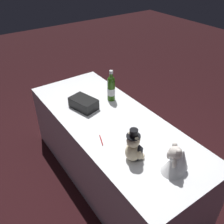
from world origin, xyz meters
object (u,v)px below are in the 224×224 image
Objects in this scene: signing_pen at (101,140)px; teddy_bear_bride at (176,161)px; teddy_bear_groom at (134,148)px; gift_case_black at (84,103)px; champagne_bottle at (111,88)px.

teddy_bear_bride is at bearing -156.34° from signing_pen.
teddy_bear_groom is 0.94× the size of gift_case_black.
signing_pen is (0.59, 0.26, -0.10)m from teddy_bear_bride.
signing_pen is at bearing 15.86° from teddy_bear_groom.
teddy_bear_groom is at bearing 156.22° from champagne_bottle.
teddy_bear_groom is 1.18× the size of teddy_bear_bride.
gift_case_black is (0.85, -0.04, -0.06)m from teddy_bear_groom.
teddy_bear_bride is 1.12m from champagne_bottle.
gift_case_black is (1.13, 0.13, -0.05)m from teddy_bear_bride.
signing_pen is 0.55m from gift_case_black.
champagne_bottle is at bearing -41.81° from signing_pen.
teddy_bear_bride is (-0.27, -0.17, -0.01)m from teddy_bear_groom.
gift_case_black is (0.03, 0.32, -0.09)m from champagne_bottle.
teddy_bear_bride is 1.14m from gift_case_black.
champagne_bottle is at bearing -94.73° from gift_case_black.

